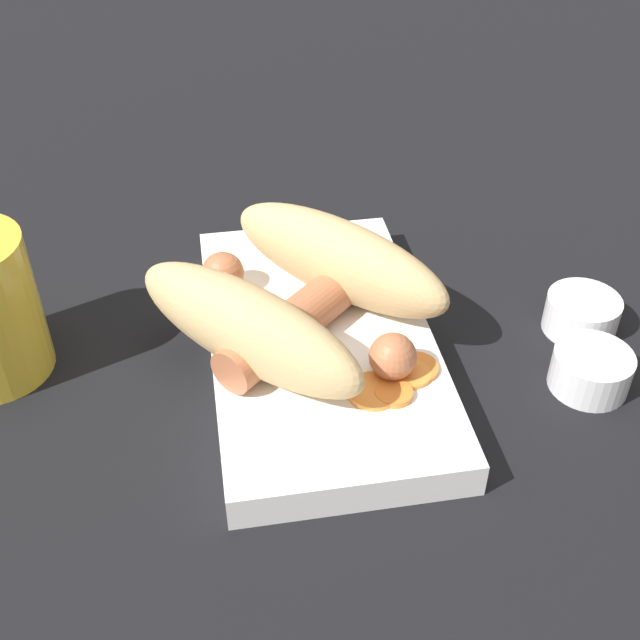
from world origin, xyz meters
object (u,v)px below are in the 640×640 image
sausage (302,312)px  condiment_cup_near (590,372)px  food_tray (320,345)px  condiment_cup_far (582,317)px  bread_roll (295,290)px

sausage → condiment_cup_near: bearing=-108.3°
food_tray → condiment_cup_far: (-0.00, -0.20, -0.00)m
food_tray → condiment_cup_far: condiment_cup_far is taller
condiment_cup_far → food_tray: bearing=89.7°
condiment_cup_far → condiment_cup_near: bearing=161.7°
condiment_cup_near → bread_roll: bearing=70.1°
food_tray → condiment_cup_far: 0.20m
food_tray → sausage: (0.00, 0.01, 0.03)m
bread_roll → condiment_cup_far: size_ratio=4.36×
bread_roll → condiment_cup_near: bearing=-109.9°
food_tray → condiment_cup_near: (-0.06, -0.18, -0.00)m
sausage → food_tray: bearing=-107.9°
bread_roll → condiment_cup_near: 0.21m
food_tray → bread_roll: size_ratio=1.17×
bread_roll → sausage: 0.02m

